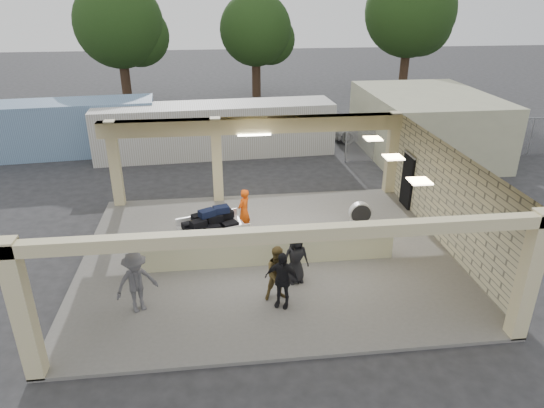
{
  "coord_description": "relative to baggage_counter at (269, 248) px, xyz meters",
  "views": [
    {
      "loc": [
        -1.51,
        -13.9,
        8.14
      ],
      "look_at": [
        0.28,
        1.0,
        1.44
      ],
      "focal_mm": 32.0,
      "sensor_mm": 36.0,
      "label": 1
    }
  ],
  "objects": [
    {
      "name": "drum_fan",
      "position": [
        3.63,
        2.19,
        0.0
      ],
      "size": [
        0.83,
        0.45,
        0.91
      ],
      "rotation": [
        0.0,
        0.0,
        -0.03
      ],
      "color": "silver",
      "rests_on": "pavilion"
    },
    {
      "name": "fence",
      "position": [
        11.0,
        9.5,
        0.47
      ],
      "size": [
        12.06,
        0.06,
        2.03
      ],
      "color": "gray",
      "rests_on": "ground"
    },
    {
      "name": "passenger_c",
      "position": [
        -3.8,
        -2.13,
        0.4
      ],
      "size": [
        1.2,
        0.87,
        1.77
      ],
      "primitive_type": "imported",
      "rotation": [
        0.0,
        0.0,
        0.47
      ],
      "color": "#535358",
      "rests_on": "pavilion"
    },
    {
      "name": "tree_right",
      "position": [
        14.32,
        25.66,
        5.63
      ],
      "size": [
        7.2,
        7.0,
        10.0
      ],
      "color": "#382619",
      "rests_on": "ground"
    },
    {
      "name": "tree_mid",
      "position": [
        2.32,
        26.66,
        4.38
      ],
      "size": [
        6.0,
        5.6,
        8.0
      ],
      "color": "#382619",
      "rests_on": "ground"
    },
    {
      "name": "tree_left",
      "position": [
        -7.68,
        24.66,
        5.0
      ],
      "size": [
        6.6,
        6.3,
        9.0
      ],
      "color": "#382619",
      "rests_on": "ground"
    },
    {
      "name": "container_blue",
      "position": [
        -10.12,
        12.57,
        0.81
      ],
      "size": [
        10.93,
        3.55,
        2.79
      ],
      "primitive_type": "cube",
      "rotation": [
        0.0,
        0.0,
        0.09
      ],
      "color": "#7298B6",
      "rests_on": "ground"
    },
    {
      "name": "car_white_b",
      "position": [
        11.27,
        14.71,
        0.17
      ],
      "size": [
        5.01,
        2.55,
        1.51
      ],
      "primitive_type": "imported",
      "rotation": [
        0.0,
        0.0,
        1.4
      ],
      "color": "white",
      "rests_on": "ground"
    },
    {
      "name": "luggage_cart",
      "position": [
        -1.79,
        1.43,
        0.21
      ],
      "size": [
        2.53,
        1.97,
        1.29
      ],
      "rotation": [
        0.0,
        0.0,
        0.3
      ],
      "color": "silver",
      "rests_on": "pavilion"
    },
    {
      "name": "car_dark",
      "position": [
        5.15,
        16.21,
        0.05
      ],
      "size": [
        3.84,
        1.41,
        1.27
      ],
      "primitive_type": "imported",
      "rotation": [
        0.0,
        0.0,
        1.59
      ],
      "color": "black",
      "rests_on": "ground"
    },
    {
      "name": "baggage_counter",
      "position": [
        0.0,
        0.0,
        0.0
      ],
      "size": [
        8.2,
        0.58,
        0.98
      ],
      "color": "beige",
      "rests_on": "pavilion"
    },
    {
      "name": "pavilion",
      "position": [
        0.21,
        1.16,
        0.76
      ],
      "size": [
        12.01,
        10.0,
        3.55
      ],
      "color": "#64625D",
      "rests_on": "ground"
    },
    {
      "name": "car_white_a",
      "position": [
        7.64,
        13.47,
        0.08
      ],
      "size": [
        4.72,
        2.34,
        1.33
      ],
      "primitive_type": "imported",
      "rotation": [
        0.0,
        0.0,
        1.54
      ],
      "color": "white",
      "rests_on": "ground"
    },
    {
      "name": "passenger_a",
      "position": [
        0.04,
        -2.05,
        0.33
      ],
      "size": [
        0.83,
        0.43,
        1.63
      ],
      "primitive_type": "imported",
      "rotation": [
        0.0,
        0.0,
        0.1
      ],
      "color": "brown",
      "rests_on": "pavilion"
    },
    {
      "name": "passenger_b",
      "position": [
        0.09,
        -2.38,
        0.34
      ],
      "size": [
        1.03,
        0.71,
        1.65
      ],
      "primitive_type": "imported",
      "rotation": [
        0.0,
        0.0,
        -0.42
      ],
      "color": "black",
      "rests_on": "pavilion"
    },
    {
      "name": "baggage_handler",
      "position": [
        -0.64,
        2.18,
        0.33
      ],
      "size": [
        0.63,
        0.67,
        1.63
      ],
      "primitive_type": "imported",
      "rotation": [
        0.0,
        0.0,
        4.04
      ],
      "color": "#E84C0C",
      "rests_on": "pavilion"
    },
    {
      "name": "adjacent_building",
      "position": [
        9.5,
        10.5,
        1.01
      ],
      "size": [
        6.0,
        8.0,
        3.2
      ],
      "primitive_type": "cube",
      "color": "#B5B490",
      "rests_on": "ground"
    },
    {
      "name": "passenger_d",
      "position": [
        0.66,
        -1.23,
        0.3
      ],
      "size": [
        0.82,
        0.47,
        1.58
      ],
      "primitive_type": "imported",
      "rotation": [
        0.0,
        0.0,
        0.21
      ],
      "color": "black",
      "rests_on": "pavilion"
    },
    {
      "name": "container_white",
      "position": [
        -1.49,
        11.64,
        0.75
      ],
      "size": [
        12.47,
        3.15,
        2.68
      ],
      "primitive_type": "cube",
      "rotation": [
        0.0,
        0.0,
        0.06
      ],
      "color": "silver",
      "rests_on": "ground"
    },
    {
      "name": "ground",
      "position": [
        0.0,
        0.5,
        -0.59
      ],
      "size": [
        120.0,
        120.0,
        0.0
      ],
      "primitive_type": "plane",
      "color": "#262629",
      "rests_on": "ground"
    }
  ]
}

